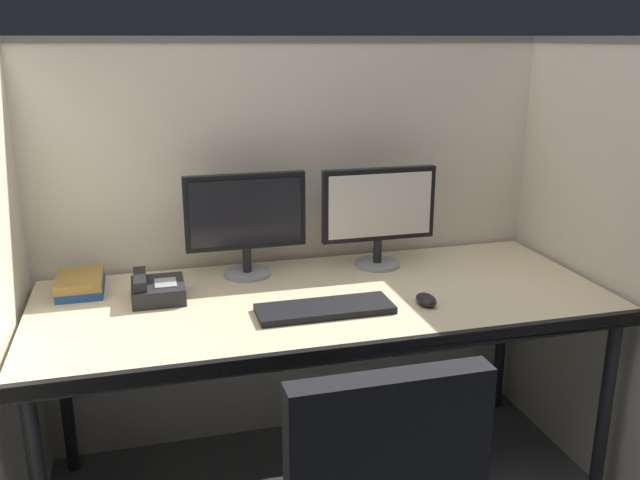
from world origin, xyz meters
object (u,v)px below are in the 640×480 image
Objects in this scene: monitor_right at (379,210)px; monitor_left at (246,218)px; computer_mouse at (426,300)px; desk_phone at (156,289)px; book_stack at (80,284)px; desk at (325,311)px; keyboard_main at (325,309)px.

monitor_left is at bearing 177.40° from monitor_right.
computer_mouse is at bearing -39.95° from monitor_left.
monitor_right is 2.26× the size of desk_phone.
desk_phone reaches higher than book_stack.
monitor_right is (0.28, 0.26, 0.27)m from desk.
monitor_right is 0.45m from computer_mouse.
desk is 0.83m from book_stack.
monitor_right reaches higher than computer_mouse.
monitor_left is 1.00× the size of keyboard_main.
keyboard_main reaches higher than desk.
monitor_right is 0.85m from desk_phone.
desk_phone is 0.28m from book_stack.
keyboard_main is (-0.31, -0.38, -0.20)m from monitor_right.
monitor_left reaches higher than desk_phone.
monitor_left is 0.60m from book_stack.
keyboard_main is at bearing -129.29° from monitor_right.
keyboard_main is (-0.03, -0.12, 0.06)m from desk.
book_stack is at bearing -177.84° from monitor_left.
monitor_right is at bearing 50.71° from keyboard_main.
monitor_right reaches higher than book_stack.
monitor_right is 1.08m from book_stack.
book_stack is (-0.75, 0.38, 0.02)m from keyboard_main.
monitor_left is 1.00× the size of monitor_right.
desk is at bearing -52.52° from monitor_left.
monitor_right reaches higher than keyboard_main.
desk is 10.00× the size of desk_phone.
keyboard_main is (0.18, -0.40, -0.20)m from monitor_left.
desk_phone is (-0.33, -0.15, -0.18)m from monitor_left.
computer_mouse is 0.88m from desk_phone.
monitor_left reaches higher than computer_mouse.
desk is at bearing -13.32° from desk_phone.
keyboard_main is at bearing -105.58° from desk.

